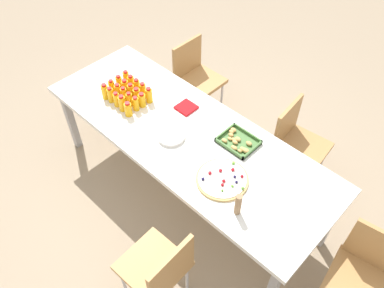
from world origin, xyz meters
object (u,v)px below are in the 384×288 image
at_px(chair_near_right, 160,269).
at_px(juice_bottle_0, 105,92).
at_px(juice_bottle_1, 111,95).
at_px(juice_bottle_7, 124,95).
at_px(snack_tray, 238,142).
at_px(juice_bottle_19, 149,95).
at_px(juice_bottle_6, 118,91).
at_px(juice_bottle_16, 131,83).
at_px(cardboard_tube, 238,204).
at_px(juice_bottle_2, 117,100).
at_px(juice_bottle_15, 126,79).
at_px(juice_bottle_8, 129,100).
at_px(juice_bottle_18, 143,90).
at_px(juice_bottle_5, 112,87).
at_px(party_table, 186,138).
at_px(juice_bottle_13, 137,95).
at_px(plate_stack, 171,136).
at_px(juice_bottle_14, 142,100).
at_px(fruit_pizza, 222,179).
at_px(juice_bottle_10, 119,83).
at_px(juice_bottle_9, 136,104).
at_px(chair_far_right, 296,140).
at_px(juice_bottle_17, 137,87).
at_px(juice_bottle_12, 131,91).
at_px(chair_end, 365,273).
at_px(juice_bottle_11, 125,87).
at_px(juice_bottle_3, 122,103).
at_px(napkin_stack, 186,107).

height_order(chair_near_right, juice_bottle_0, juice_bottle_0).
height_order(juice_bottle_1, juice_bottle_7, same).
distance_m(chair_near_right, snack_tray, 1.08).
xyz_separation_m(juice_bottle_19, snack_tray, (0.83, 0.15, -0.05)).
bearing_deg(snack_tray, juice_bottle_6, -164.52).
bearing_deg(juice_bottle_16, cardboard_tube, -12.83).
height_order(juice_bottle_2, juice_bottle_15, juice_bottle_15).
xyz_separation_m(juice_bottle_8, juice_bottle_18, (-0.01, 0.15, 0.00)).
bearing_deg(juice_bottle_5, juice_bottle_0, -82.88).
distance_m(juice_bottle_2, juice_bottle_15, 0.27).
bearing_deg(juice_bottle_1, party_table, 13.60).
bearing_deg(juice_bottle_13, juice_bottle_2, -116.99).
relative_size(juice_bottle_1, juice_bottle_7, 1.00).
relative_size(juice_bottle_13, plate_stack, 0.64).
distance_m(juice_bottle_14, fruit_pizza, 0.99).
relative_size(juice_bottle_1, juice_bottle_16, 1.00).
distance_m(juice_bottle_13, cardboard_tube, 1.33).
bearing_deg(juice_bottle_10, juice_bottle_9, -13.50).
bearing_deg(snack_tray, juice_bottle_19, -169.95).
distance_m(party_table, plate_stack, 0.14).
bearing_deg(juice_bottle_18, chair_far_right, 32.01).
distance_m(chair_far_right, juice_bottle_0, 1.67).
height_order(juice_bottle_1, plate_stack, juice_bottle_1).
distance_m(juice_bottle_17, plate_stack, 0.62).
bearing_deg(plate_stack, juice_bottle_0, -175.07).
distance_m(plate_stack, cardboard_tube, 0.81).
relative_size(juice_bottle_5, snack_tray, 0.50).
bearing_deg(juice_bottle_12, juice_bottle_0, -133.56).
xyz_separation_m(juice_bottle_9, juice_bottle_17, (-0.16, 0.14, 0.01)).
height_order(chair_end, juice_bottle_15, juice_bottle_15).
bearing_deg(juice_bottle_14, juice_bottle_11, 178.19).
xyz_separation_m(chair_near_right, juice_bottle_8, (-1.13, 0.73, 0.31)).
bearing_deg(juice_bottle_3, party_table, 17.27).
bearing_deg(juice_bottle_19, juice_bottle_12, -155.17).
height_order(juice_bottle_13, cardboard_tube, cardboard_tube).
bearing_deg(juice_bottle_8, juice_bottle_14, 43.25).
bearing_deg(juice_bottle_17, juice_bottle_1, -108.11).
xyz_separation_m(juice_bottle_3, juice_bottle_11, (-0.15, 0.15, -0.00)).
bearing_deg(juice_bottle_6, chair_far_right, 34.01).
height_order(chair_near_right, juice_bottle_16, juice_bottle_16).
bearing_deg(juice_bottle_9, juice_bottle_13, 134.72).
distance_m(juice_bottle_11, juice_bottle_17, 0.10).
bearing_deg(juice_bottle_11, chair_near_right, -32.38).
bearing_deg(napkin_stack, fruit_pizza, -26.69).
height_order(chair_far_right, juice_bottle_14, juice_bottle_14).
height_order(juice_bottle_10, cardboard_tube, cardboard_tube).
xyz_separation_m(juice_bottle_7, plate_stack, (0.59, -0.02, -0.05)).
bearing_deg(juice_bottle_0, juice_bottle_13, 35.91).
height_order(juice_bottle_15, napkin_stack, juice_bottle_15).
height_order(juice_bottle_0, juice_bottle_15, juice_bottle_15).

